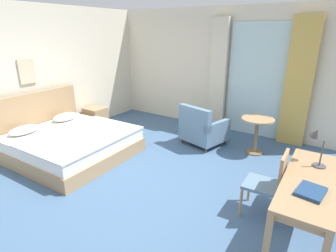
{
  "coord_description": "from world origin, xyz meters",
  "views": [
    {
      "loc": [
        2.47,
        -2.87,
        2.25
      ],
      "look_at": [
        0.26,
        0.46,
        0.82
      ],
      "focal_mm": 28.81,
      "sensor_mm": 36.0,
      "label": 1
    }
  ],
  "objects": [
    {
      "name": "ground",
      "position": [
        0.0,
        0.0,
        -0.05
      ],
      "size": [
        6.04,
        6.63,
        0.1
      ],
      "primitive_type": "cube",
      "color": "#426084"
    },
    {
      "name": "wall_back",
      "position": [
        0.0,
        3.06,
        1.37
      ],
      "size": [
        5.64,
        0.12,
        2.74
      ],
      "primitive_type": "cube",
      "color": "beige",
      "rests_on": "ground"
    },
    {
      "name": "wall_left",
      "position": [
        -2.76,
        0.0,
        1.37
      ],
      "size": [
        0.12,
        6.23,
        2.74
      ],
      "primitive_type": "cube",
      "color": "beige",
      "rests_on": "ground"
    },
    {
      "name": "balcony_glass_door",
      "position": [
        0.87,
        2.98,
        1.2
      ],
      "size": [
        1.24,
        0.02,
        2.41
      ],
      "primitive_type": "cube",
      "color": "silver",
      "rests_on": "ground"
    },
    {
      "name": "curtain_panel_left",
      "position": [
        0.03,
        2.88,
        1.26
      ],
      "size": [
        0.37,
        0.1,
        2.52
      ],
      "primitive_type": "cube",
      "color": "beige",
      "rests_on": "ground"
    },
    {
      "name": "curtain_panel_right",
      "position": [
        1.71,
        2.88,
        1.26
      ],
      "size": [
        0.51,
        0.1,
        2.52
      ],
      "primitive_type": "cube",
      "color": "tan",
      "rests_on": "ground"
    },
    {
      "name": "bed",
      "position": [
        -1.65,
        -0.02,
        0.26
      ],
      "size": [
        2.08,
        1.96,
        1.09
      ],
      "color": "tan",
      "rests_on": "ground"
    },
    {
      "name": "nightstand",
      "position": [
        -2.42,
        1.33,
        0.24
      ],
      "size": [
        0.47,
        0.42,
        0.49
      ],
      "color": "tan",
      "rests_on": "ground"
    },
    {
      "name": "writing_desk",
      "position": [
        2.35,
        0.1,
        0.64
      ],
      "size": [
        0.55,
        1.58,
        0.73
      ],
      "color": "tan",
      "rests_on": "ground"
    },
    {
      "name": "desk_chair",
      "position": [
        1.93,
        0.23,
        0.49
      ],
      "size": [
        0.46,
        0.42,
        0.89
      ],
      "color": "slate",
      "rests_on": "ground"
    },
    {
      "name": "desk_lamp",
      "position": [
        2.31,
        0.56,
        1.01
      ],
      "size": [
        0.26,
        0.26,
        0.45
      ],
      "color": "#4C4C51",
      "rests_on": "writing_desk"
    },
    {
      "name": "closed_book",
      "position": [
        2.38,
        -0.19,
        0.75
      ],
      "size": [
        0.28,
        0.34,
        0.03
      ],
      "primitive_type": "cube",
      "rotation": [
        0.0,
        0.0,
        -0.14
      ],
      "color": "navy",
      "rests_on": "writing_desk"
    },
    {
      "name": "armchair_by_window",
      "position": [
        0.2,
        1.83,
        0.34
      ],
      "size": [
        0.93,
        0.91,
        0.84
      ],
      "color": "slate",
      "rests_on": "ground"
    },
    {
      "name": "round_cafe_table",
      "position": [
        1.24,
        2.01,
        0.51
      ],
      "size": [
        0.6,
        0.6,
        0.7
      ],
      "color": "tan",
      "rests_on": "ground"
    },
    {
      "name": "framed_picture",
      "position": [
        -2.68,
        -0.01,
        1.49
      ],
      "size": [
        0.03,
        0.32,
        0.47
      ],
      "color": "beige"
    }
  ]
}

